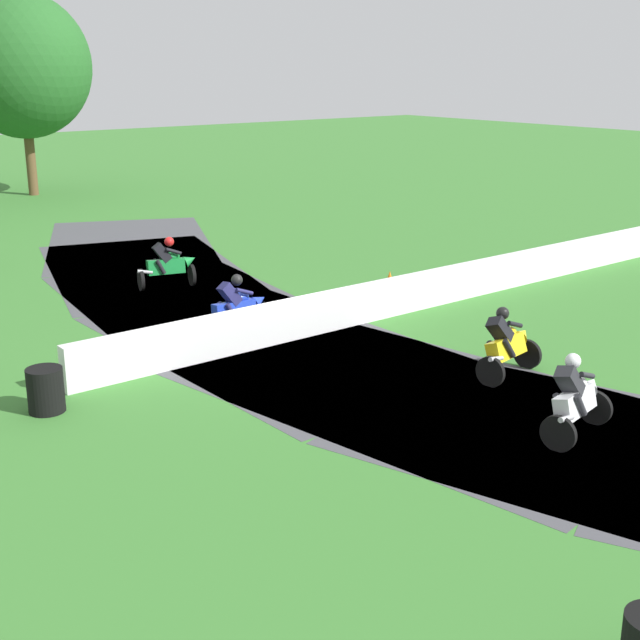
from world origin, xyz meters
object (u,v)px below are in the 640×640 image
at_px(motorcycle_chase_blue, 237,307).
at_px(motorcycle_trailing_yellow, 507,344).
at_px(motorcycle_lead_green, 168,264).
at_px(tire_stack_mid_a, 46,390).
at_px(motorcycle_fourth_white, 576,397).
at_px(traffic_cone, 390,279).

xyz_separation_m(motorcycle_chase_blue, motorcycle_trailing_yellow, (2.83, -5.39, -0.03)).
xyz_separation_m(motorcycle_lead_green, tire_stack_mid_a, (-5.88, -6.50, -0.26)).
bearing_deg(tire_stack_mid_a, motorcycle_fourth_white, -43.66).
height_order(motorcycle_trailing_yellow, motorcycle_fourth_white, motorcycle_fourth_white).
xyz_separation_m(motorcycle_trailing_yellow, motorcycle_fourth_white, (-1.32, -2.60, 0.01)).
height_order(tire_stack_mid_a, traffic_cone, tire_stack_mid_a).
bearing_deg(motorcycle_lead_green, traffic_cone, -36.67).
xyz_separation_m(motorcycle_fourth_white, traffic_cone, (4.15, 9.17, -0.43)).
xyz_separation_m(motorcycle_lead_green, motorcycle_chase_blue, (-0.83, -4.77, -0.00)).
distance_m(motorcycle_chase_blue, tire_stack_mid_a, 5.35).
height_order(motorcycle_chase_blue, motorcycle_trailing_yellow, motorcycle_chase_blue).
bearing_deg(traffic_cone, tire_stack_mid_a, -164.79).
bearing_deg(tire_stack_mid_a, motorcycle_trailing_yellow, -24.92).
bearing_deg(motorcycle_fourth_white, motorcycle_lead_green, 93.04).
distance_m(motorcycle_trailing_yellow, tire_stack_mid_a, 8.69).
bearing_deg(motorcycle_chase_blue, motorcycle_trailing_yellow, -62.34).
bearing_deg(motorcycle_trailing_yellow, tire_stack_mid_a, 155.08).
distance_m(motorcycle_fourth_white, traffic_cone, 10.07).
height_order(motorcycle_lead_green, traffic_cone, motorcycle_lead_green).
relative_size(motorcycle_chase_blue, tire_stack_mid_a, 2.11).
relative_size(tire_stack_mid_a, traffic_cone, 1.82).
bearing_deg(motorcycle_fourth_white, motorcycle_chase_blue, 100.68).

